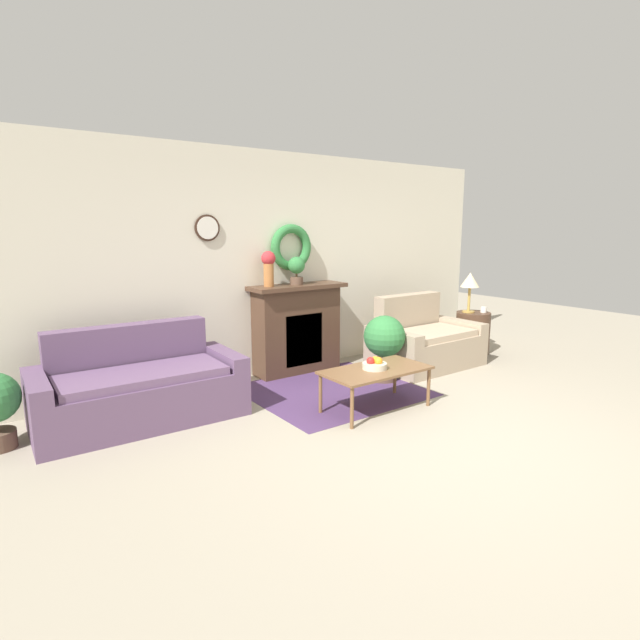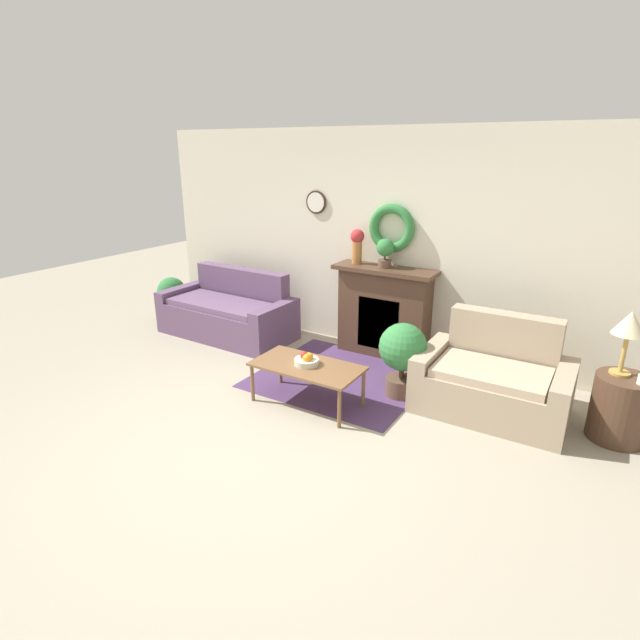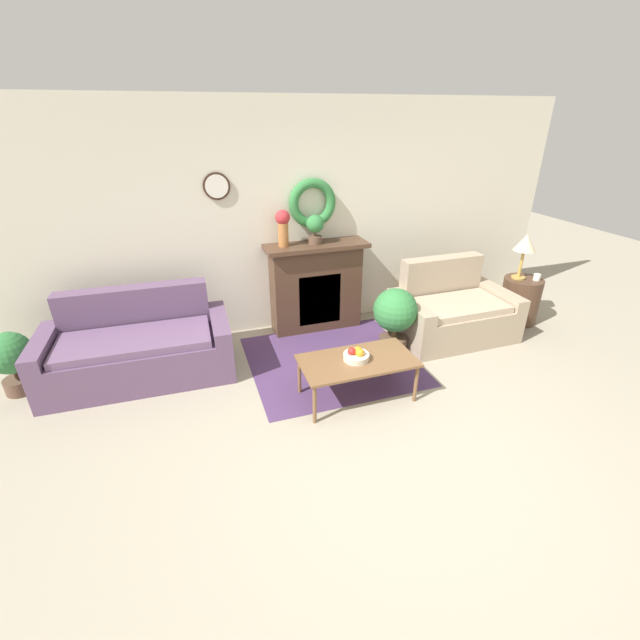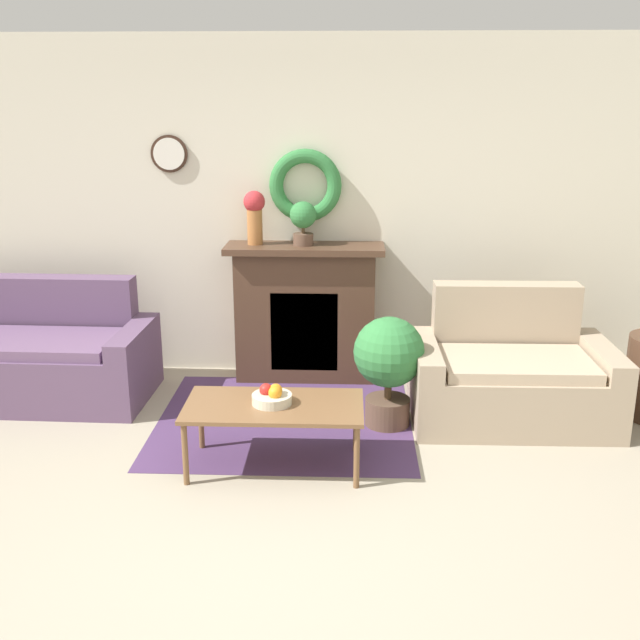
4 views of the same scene
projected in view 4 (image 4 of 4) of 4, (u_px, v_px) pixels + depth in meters
The scene contains 11 objects.
ground_plane at pixel (260, 560), 3.74m from camera, with size 16.00×16.00×0.00m, color #9E937F.
floor_rug at pixel (285, 419), 5.36m from camera, with size 1.80×1.67×0.01m.
wall_back at pixel (296, 210), 6.01m from camera, with size 6.80×0.18×2.70m.
fireplace at pixel (305, 312), 6.03m from camera, with size 1.25×0.41×1.11m.
couch_left at pixel (29, 358), 5.72m from camera, with size 1.87×0.92×0.88m.
loveseat_right at pixel (510, 376), 5.34m from camera, with size 1.41×0.91×0.91m.
coffee_table at pixel (274, 410), 4.58m from camera, with size 1.09×0.57×0.42m.
fruit_bowl at pixel (272, 396), 4.56m from camera, with size 0.25×0.25×0.12m.
vase_on_mantel_left at pixel (255, 213), 5.83m from camera, with size 0.17×0.17×0.42m.
potted_plant_on_mantel at pixel (303, 220), 5.81m from camera, with size 0.21×0.21×0.34m.
potted_plant_floor_by_loveseat at pixel (389, 361), 5.16m from camera, with size 0.49×0.49×0.78m.
Camera 4 is at (0.43, -3.23, 2.21)m, focal length 42.00 mm.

